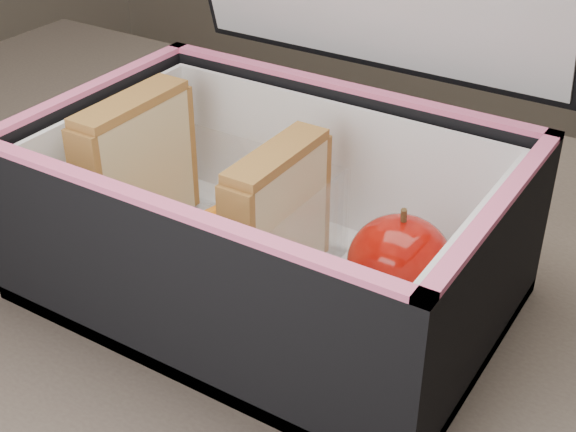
# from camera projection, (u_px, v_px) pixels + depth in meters

# --- Properties ---
(kitchen_table) EXTENTS (1.20, 0.80, 0.75)m
(kitchen_table) POSITION_uv_depth(u_px,v_px,m) (256.00, 399.00, 0.62)
(kitchen_table) COLOR brown
(kitchen_table) RESTS_ON ground
(lunch_bag) EXTENTS (0.32, 0.27, 0.32)m
(lunch_bag) POSITION_uv_depth(u_px,v_px,m) (272.00, 208.00, 0.55)
(lunch_bag) COLOR black
(lunch_bag) RESTS_ON kitchen_table
(plastic_tub) EXTENTS (0.17, 0.12, 0.07)m
(plastic_tub) POSITION_uv_depth(u_px,v_px,m) (205.00, 216.00, 0.58)
(plastic_tub) COLOR white
(plastic_tub) RESTS_ON lunch_bag
(sandwich_left) EXTENTS (0.03, 0.10, 0.11)m
(sandwich_left) POSITION_uv_depth(u_px,v_px,m) (137.00, 167.00, 0.60)
(sandwich_left) COLOR #D9C486
(sandwich_left) RESTS_ON plastic_tub
(sandwich_right) EXTENTS (0.03, 0.09, 0.10)m
(sandwich_right) POSITION_uv_depth(u_px,v_px,m) (277.00, 218.00, 0.55)
(sandwich_right) COLOR #D9C486
(sandwich_right) RESTS_ON plastic_tub
(carrot_sticks) EXTENTS (0.05, 0.16, 0.03)m
(carrot_sticks) POSITION_uv_depth(u_px,v_px,m) (214.00, 233.00, 0.59)
(carrot_sticks) COLOR orange
(carrot_sticks) RESTS_ON plastic_tub
(paper_napkin) EXTENTS (0.09, 0.09, 0.01)m
(paper_napkin) POSITION_uv_depth(u_px,v_px,m) (403.00, 310.00, 0.54)
(paper_napkin) COLOR white
(paper_napkin) RESTS_ON lunch_bag
(red_apple) EXTENTS (0.08, 0.08, 0.07)m
(red_apple) POSITION_uv_depth(u_px,v_px,m) (400.00, 263.00, 0.53)
(red_apple) COLOR #830200
(red_apple) RESTS_ON paper_napkin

